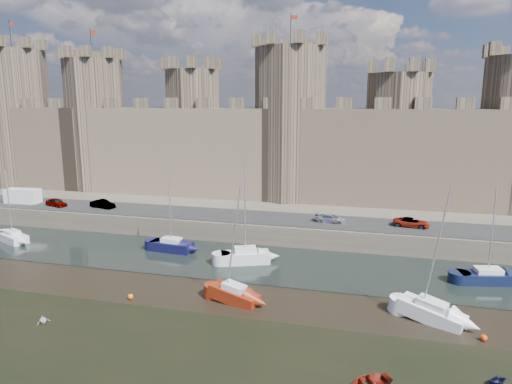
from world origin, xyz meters
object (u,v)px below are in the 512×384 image
car_0 (56,203)px  car_3 (411,223)px  sailboat_0 (12,237)px  sailboat_4 (234,294)px  sailboat_2 (245,256)px  car_1 (103,204)px  sailboat_5 (432,312)px  sailboat_3 (488,276)px  van (23,196)px  sailboat_1 (172,245)px  car_2 (331,219)px

car_0 → car_3: 49.15m
car_3 → sailboat_0: sailboat_0 is taller
car_3 → sailboat_4: sailboat_4 is taller
car_3 → sailboat_2: sailboat_2 is taller
car_0 → sailboat_0: bearing=-158.8°
car_1 → car_0: bearing=109.3°
sailboat_2 → sailboat_5: (18.28, -9.07, -0.10)m
car_3 → sailboat_3: bearing=-138.5°
car_0 → van: 6.36m
van → sailboat_5: bearing=-23.0°
car_3 → sailboat_0: size_ratio=0.46×
sailboat_0 → sailboat_1: (21.12, 1.63, 0.07)m
car_1 → sailboat_5: sailboat_5 is taller
van → sailboat_2: sailboat_2 is taller
van → sailboat_3: size_ratio=0.53×
sailboat_3 → sailboat_4: size_ratio=0.91×
car_1 → van: van is taller
car_0 → sailboat_3: sailboat_3 is taller
car_1 → car_2: bearing=-76.5°
sailboat_2 → van: bearing=143.2°
car_1 → sailboat_3: sailboat_3 is taller
car_0 → car_1: size_ratio=0.96×
car_0 → sailboat_0: 9.58m
car_0 → car_1: bearing=-65.6°
car_3 → sailboat_0: bearing=110.7°
sailboat_4 → sailboat_5: (16.56, 0.61, 0.02)m
sailboat_3 → sailboat_4: 24.98m
sailboat_0 → sailboat_5: 49.84m
car_1 → sailboat_4: size_ratio=0.36×
sailboat_1 → sailboat_5: (27.87, -10.81, -0.02)m
car_2 → sailboat_0: sailboat_0 is taller
car_2 → car_3: bearing=-82.1°
car_1 → sailboat_4: bearing=-114.3°
sailboat_3 → car_2: bearing=137.2°
car_2 → sailboat_3: (16.20, -9.74, -2.30)m
car_1 → van: 13.43m
sailboat_3 → sailboat_5: sailboat_5 is taller
car_2 → sailboat_2: sailboat_2 is taller
car_1 → sailboat_3: bearing=-87.9°
sailboat_5 → sailboat_0: bearing=-165.9°
car_1 → sailboat_2: 26.20m
car_2 → sailboat_3: bearing=-115.2°
van → sailboat_1: 29.23m
sailboat_4 → sailboat_5: bearing=16.5°
car_3 → sailboat_1: size_ratio=0.42×
car_3 → van: (-55.44, -0.62, 0.52)m
car_2 → sailboat_5: size_ratio=0.34×
van → sailboat_2: 38.89m
sailboat_1 → sailboat_3: bearing=2.9°
car_0 → sailboat_4: (32.89, -19.05, -2.36)m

